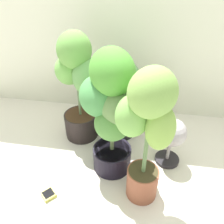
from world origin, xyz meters
name	(u,v)px	position (x,y,z in m)	size (l,w,h in m)	color
ground_plane	(105,173)	(0.00, 0.00, 0.00)	(8.00, 8.00, 0.00)	silver
mylar_back_wall	(124,0)	(0.00, 0.86, 1.00)	(3.20, 0.01, 2.00)	silver
potted_plant_back_left	(79,85)	(-0.27, 0.39, 0.48)	(0.43, 0.34, 0.88)	black
potted_plant_back_center	(121,95)	(0.04, 0.49, 0.37)	(0.46, 0.36, 0.66)	black
potted_plant_center	(112,108)	(0.04, 0.07, 0.52)	(0.47, 0.39, 0.89)	black
potted_plant_front_right	(146,128)	(0.25, -0.12, 0.54)	(0.38, 0.31, 0.88)	brown
hygrometer_box	(49,194)	(-0.32, -0.24, 0.01)	(0.11, 0.11, 0.03)	#D1C750
floor_fan	(171,135)	(0.44, 0.20, 0.25)	(0.26, 0.26, 0.37)	#242126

